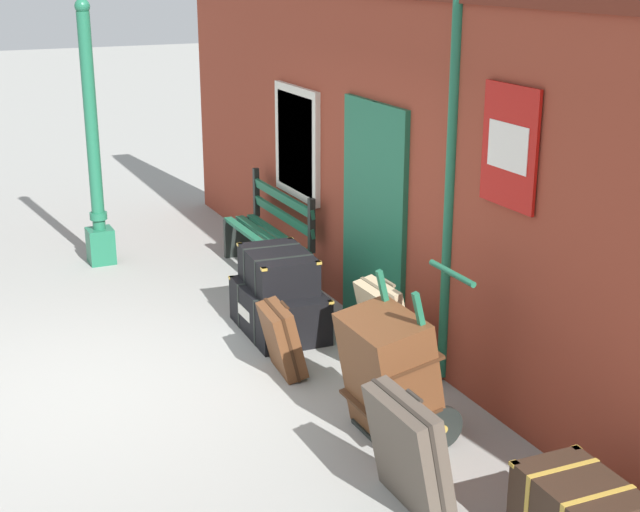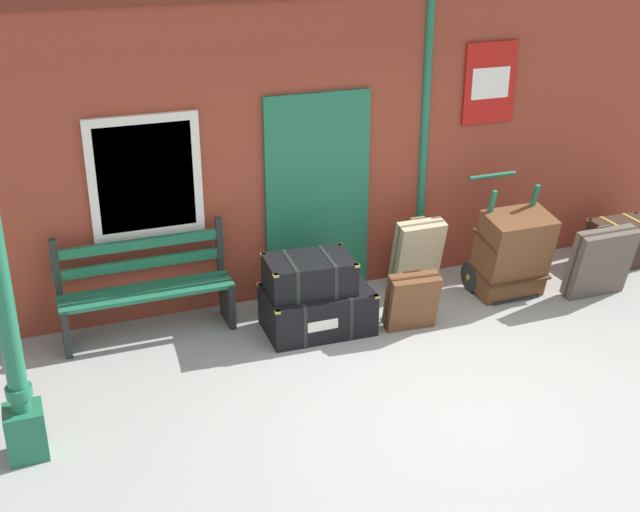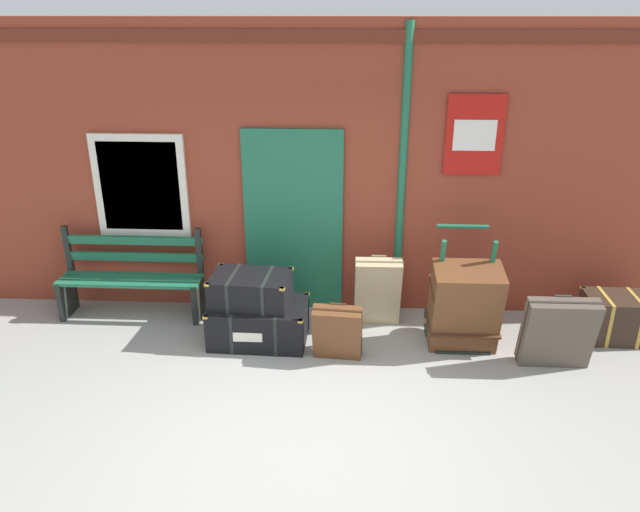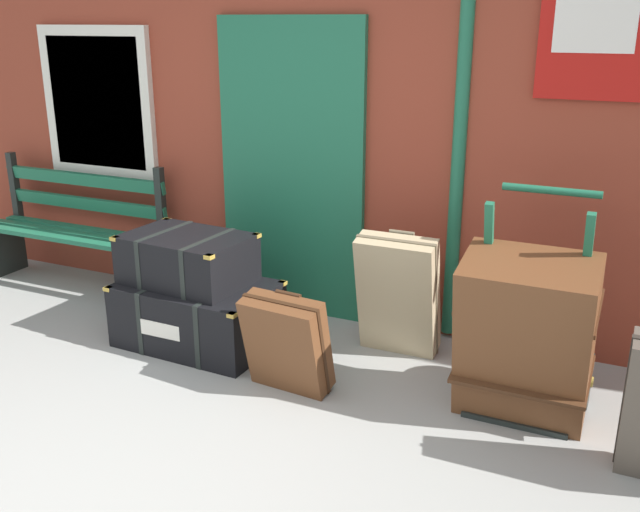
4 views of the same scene
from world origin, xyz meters
name	(u,v)px [view 2 (image 2 of 4)]	position (x,y,z in m)	size (l,w,h in m)	color
ground_plane	(448,408)	(0.00, 0.00, 0.00)	(60.00, 60.00, 0.00)	gray
brick_facade	(329,137)	(-0.02, 2.60, 1.60)	(10.40, 0.35, 3.20)	brown
lamp_post	(8,325)	(-3.20, 0.58, 1.09)	(0.28, 0.28, 2.88)	#1E6647
platform_bench	(146,290)	(-2.03, 2.16, 0.44)	(1.60, 0.43, 1.01)	#1E6647
steamer_trunk_base	(317,309)	(-0.51, 1.63, 0.21)	(1.03, 0.69, 0.43)	black
steamer_trunk_middle	(309,274)	(-0.58, 1.65, 0.58)	(0.85, 0.61, 0.33)	black
porters_trolley	(501,265)	(1.60, 1.78, 0.27)	(0.71, 0.66, 1.18)	black
large_brown_trunk	(512,254)	(1.60, 1.60, 0.47)	(0.70, 0.59, 0.95)	brown
suitcase_cream	(417,256)	(0.74, 2.04, 0.41)	(0.51, 0.35, 0.83)	tan
suitcase_beige	(600,262)	(2.45, 1.26, 0.38)	(0.69, 0.33, 0.77)	#51473D
suitcase_olive	(412,301)	(0.32, 1.31, 0.30)	(0.51, 0.35, 0.61)	brown
corner_trunk	(623,242)	(3.28, 1.89, 0.24)	(0.70, 0.51, 0.49)	#332319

